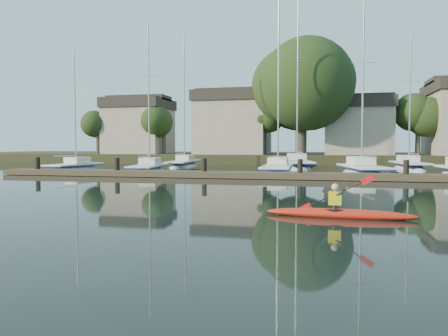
% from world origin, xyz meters
% --- Properties ---
extents(ground, '(160.00, 160.00, 0.00)m').
position_xyz_m(ground, '(0.00, 0.00, 0.00)').
color(ground, black).
rests_on(ground, ground).
extents(kayak, '(4.21, 1.01, 1.34)m').
position_xyz_m(kayak, '(4.81, -0.01, 0.16)').
color(kayak, '#BF370E').
rests_on(kayak, ground).
extents(dock, '(34.00, 2.00, 1.80)m').
position_xyz_m(dock, '(0.00, 14.00, 0.20)').
color(dock, '#4F422D').
rests_on(dock, ground).
extents(sailboat_0, '(2.57, 6.89, 10.67)m').
position_xyz_m(sailboat_0, '(-15.09, 18.76, -0.17)').
color(sailboat_0, white).
rests_on(sailboat_0, ground).
extents(sailboat_1, '(2.87, 7.80, 12.46)m').
position_xyz_m(sailboat_1, '(-8.55, 18.26, -0.17)').
color(sailboat_1, white).
rests_on(sailboat_1, ground).
extents(sailboat_2, '(2.29, 8.86, 14.59)m').
position_xyz_m(sailboat_2, '(1.18, 18.66, -0.18)').
color(sailboat_2, white).
rests_on(sailboat_2, ground).
extents(sailboat_3, '(3.69, 8.56, 13.38)m').
position_xyz_m(sailboat_3, '(7.00, 18.76, -0.20)').
color(sailboat_3, white).
rests_on(sailboat_3, ground).
extents(sailboat_5, '(2.27, 8.31, 13.64)m').
position_xyz_m(sailboat_5, '(-8.60, 27.02, -0.17)').
color(sailboat_5, white).
rests_on(sailboat_5, ground).
extents(sailboat_6, '(3.93, 10.95, 17.06)m').
position_xyz_m(sailboat_6, '(2.05, 27.51, -0.20)').
color(sailboat_6, white).
rests_on(sailboat_6, ground).
extents(sailboat_7, '(2.61, 8.08, 12.83)m').
position_xyz_m(sailboat_7, '(11.45, 26.68, -0.19)').
color(sailboat_7, white).
rests_on(sailboat_7, ground).
extents(shore, '(90.00, 25.25, 12.75)m').
position_xyz_m(shore, '(1.61, 40.29, 3.23)').
color(shore, '#273018').
rests_on(shore, ground).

